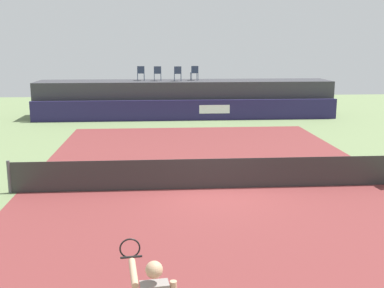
% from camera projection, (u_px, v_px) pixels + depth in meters
% --- Properties ---
extents(ground_plane, '(48.00, 48.00, 0.00)m').
position_uv_depth(ground_plane, '(204.00, 164.00, 17.68)').
color(ground_plane, '#6B7F51').
extents(court_inner, '(12.00, 22.00, 0.00)m').
position_uv_depth(court_inner, '(214.00, 188.00, 14.75)').
color(court_inner, maroon).
rests_on(court_inner, ground).
extents(sponsor_wall, '(18.00, 0.22, 1.20)m').
position_uv_depth(sponsor_wall, '(187.00, 110.00, 27.80)').
color(sponsor_wall, '#231E4C').
rests_on(sponsor_wall, ground).
extents(spectator_platform, '(18.00, 2.80, 2.20)m').
position_uv_depth(spectator_platform, '(185.00, 98.00, 29.45)').
color(spectator_platform, '#38383D').
rests_on(spectator_platform, ground).
extents(spectator_chair_far_left, '(0.46, 0.46, 0.89)m').
position_uv_depth(spectator_chair_far_left, '(141.00, 73.00, 29.10)').
color(spectator_chair_far_left, '#2D3D56').
rests_on(spectator_chair_far_left, spectator_platform).
extents(spectator_chair_left, '(0.44, 0.44, 0.89)m').
position_uv_depth(spectator_chair_left, '(158.00, 73.00, 28.88)').
color(spectator_chair_left, '#2D3D56').
rests_on(spectator_chair_left, spectator_platform).
extents(spectator_chair_center, '(0.45, 0.45, 0.89)m').
position_uv_depth(spectator_chair_center, '(178.00, 73.00, 28.77)').
color(spectator_chair_center, '#2D3D56').
rests_on(spectator_chair_center, spectator_platform).
extents(spectator_chair_right, '(0.48, 0.48, 0.89)m').
position_uv_depth(spectator_chair_right, '(194.00, 72.00, 29.35)').
color(spectator_chair_right, '#2D3D56').
rests_on(spectator_chair_right, spectator_platform).
extents(tennis_net, '(12.40, 0.02, 0.95)m').
position_uv_depth(tennis_net, '(214.00, 174.00, 14.66)').
color(tennis_net, '#2D2D2D').
rests_on(tennis_net, ground).
extents(net_post_near, '(0.10, 0.10, 1.00)m').
position_uv_depth(net_post_near, '(9.00, 177.00, 14.20)').
color(net_post_near, '#4C4C51').
rests_on(net_post_near, ground).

